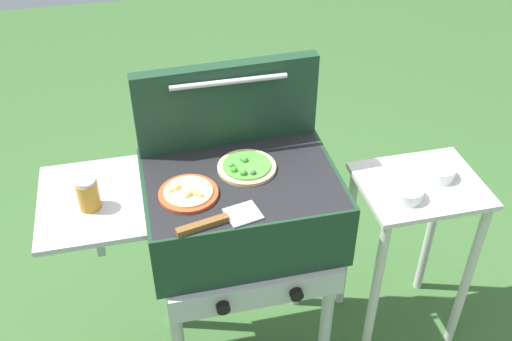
# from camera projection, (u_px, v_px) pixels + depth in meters

# --- Properties ---
(grill) EXTENTS (0.96, 0.53, 0.90)m
(grill) POSITION_uv_depth(u_px,v_px,m) (238.00, 212.00, 2.00)
(grill) COLOR #193823
(grill) RESTS_ON ground_plane
(grill_lid_open) EXTENTS (0.63, 0.09, 0.30)m
(grill_lid_open) POSITION_uv_depth(u_px,v_px,m) (227.00, 104.00, 2.00)
(grill_lid_open) COLOR #193823
(grill_lid_open) RESTS_ON grill
(pizza_veggie) EXTENTS (0.19, 0.19, 0.03)m
(pizza_veggie) POSITION_uv_depth(u_px,v_px,m) (246.00, 167.00, 1.95)
(pizza_veggie) COLOR #E0C17F
(pizza_veggie) RESTS_ON grill
(pizza_cheese) EXTENTS (0.19, 0.19, 0.04)m
(pizza_cheese) POSITION_uv_depth(u_px,v_px,m) (188.00, 193.00, 1.84)
(pizza_cheese) COLOR #C64723
(pizza_cheese) RESTS_ON grill
(sauce_jar) EXTENTS (0.07, 0.07, 0.11)m
(sauce_jar) POSITION_uv_depth(u_px,v_px,m) (88.00, 194.00, 1.77)
(sauce_jar) COLOR #B77A1E
(sauce_jar) RESTS_ON grill
(spatula) EXTENTS (0.27, 0.11, 0.02)m
(spatula) POSITION_uv_depth(u_px,v_px,m) (219.00, 220.00, 1.75)
(spatula) COLOR #B7BABF
(spatula) RESTS_ON grill
(prep_table) EXTENTS (0.44, 0.36, 0.76)m
(prep_table) POSITION_uv_depth(u_px,v_px,m) (412.00, 228.00, 2.26)
(prep_table) COLOR beige
(prep_table) RESTS_ON ground_plane
(topping_bowl_near) EXTENTS (0.12, 0.12, 0.04)m
(topping_bowl_near) POSITION_uv_depth(u_px,v_px,m) (439.00, 172.00, 2.14)
(topping_bowl_near) COLOR silver
(topping_bowl_near) RESTS_ON prep_table
(topping_bowl_far) EXTENTS (0.11, 0.11, 0.04)m
(topping_bowl_far) POSITION_uv_depth(u_px,v_px,m) (407.00, 193.00, 2.05)
(topping_bowl_far) COLOR silver
(topping_bowl_far) RESTS_ON prep_table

